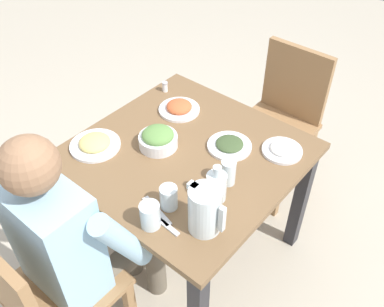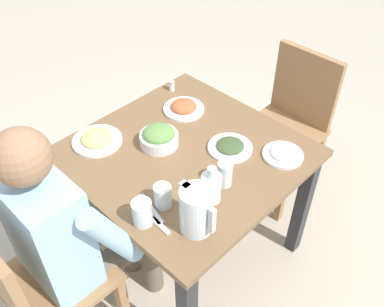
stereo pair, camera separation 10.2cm
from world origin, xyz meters
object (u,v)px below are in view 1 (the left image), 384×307
chair_near (43,294)px  plate_dolmas (230,145)px  diner_near (79,236)px  water_pitcher (205,210)px  plate_yoghurt (282,149)px  water_glass_center (169,197)px  dining_table (186,170)px  plate_rice_curry (179,108)px  salt_shaker (165,87)px  chair_far (282,115)px  salad_bowl (158,139)px  water_glass_far_left (228,172)px  water_glass_near_right (150,215)px  oil_carafe (216,187)px  plate_fries (95,144)px

chair_near → plate_dolmas: chair_near is taller
diner_near → water_pitcher: bearing=39.0°
plate_yoghurt → water_glass_center: water_glass_center is taller
diner_near → dining_table: bearing=85.4°
plate_dolmas → plate_rice_curry: size_ratio=0.98×
chair_near → salt_shaker: 1.14m
diner_near → salt_shaker: size_ratio=21.67×
dining_table → plate_yoghurt: plate_yoghurt is taller
dining_table → plate_dolmas: 0.23m
chair_far → salad_bowl: chair_far is taller
chair_near → plate_dolmas: bearing=79.3°
chair_near → water_glass_center: bearing=68.0°
water_pitcher → water_glass_far_left: bearing=106.7°
chair_far → diner_near: (-0.11, -1.33, 0.15)m
plate_dolmas → water_glass_center: bearing=-86.6°
water_pitcher → plate_rice_curry: water_pitcher is taller
water_glass_near_right → oil_carafe: oil_carafe is taller
plate_yoghurt → salt_shaker: salt_shaker is taller
plate_rice_curry → oil_carafe: oil_carafe is taller
salt_shaker → chair_near: bearing=-71.9°
salad_bowl → dining_table: bearing=20.8°
plate_dolmas → oil_carafe: oil_carafe is taller
plate_fries → water_pitcher: bearing=-3.4°
plate_fries → water_glass_center: size_ratio=2.31×
salt_shaker → water_pitcher: bearing=-38.3°
plate_rice_curry → plate_yoghurt: size_ratio=1.13×
plate_yoghurt → oil_carafe: bearing=-98.4°
plate_fries → water_glass_center: (0.48, -0.05, 0.03)m
water_glass_far_left → water_glass_center: 0.26m
diner_near → water_glass_far_left: 0.62m
dining_table → plate_fries: bearing=-145.3°
dining_table → chair_far: chair_far is taller
chair_far → plate_yoghurt: size_ratio=4.94×
dining_table → water_glass_near_right: (0.16, -0.39, 0.16)m
plate_dolmas → plate_yoghurt: 0.23m
water_pitcher → oil_carafe: bearing=111.9°
oil_carafe → salt_shaker: size_ratio=3.05×
diner_near → plate_yoghurt: 0.92m
chair_near → water_glass_center: 0.59m
dining_table → chair_far: (0.06, 0.77, -0.10)m
plate_dolmas → plate_rice_curry: bearing=169.9°
plate_rice_curry → plate_dolmas: bearing=-10.1°
plate_dolmas → plate_yoghurt: plate_yoghurt is taller
diner_near → salad_bowl: (-0.07, 0.52, 0.10)m
chair_far → salt_shaker: (-0.45, -0.47, 0.24)m
plate_rice_curry → oil_carafe: size_ratio=1.22×
diner_near → water_glass_far_left: bearing=61.2°
chair_near → diner_near: (-0.00, 0.20, 0.15)m
chair_far → plate_dolmas: 0.66m
chair_near → plate_fries: 0.65m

